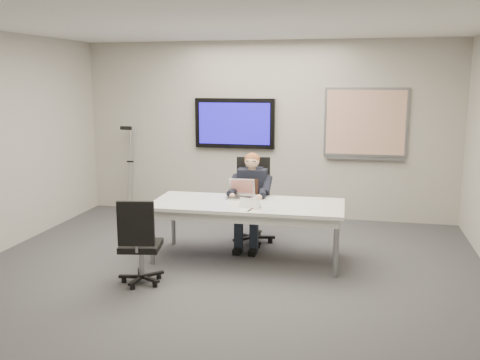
% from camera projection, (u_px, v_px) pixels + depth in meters
% --- Properties ---
extents(floor, '(6.00, 6.00, 0.02)m').
position_uv_depth(floor, '(218.00, 281.00, 5.93)').
color(floor, '#39393C').
rests_on(floor, ground).
extents(ceiling, '(6.00, 6.00, 0.02)m').
position_uv_depth(ceiling, '(216.00, 19.00, 5.40)').
color(ceiling, white).
rests_on(ceiling, wall_back).
extents(wall_back, '(6.00, 0.02, 2.80)m').
position_uv_depth(wall_back, '(266.00, 130.00, 8.54)').
color(wall_back, '#ACA49B').
rests_on(wall_back, ground).
extents(wall_front, '(6.00, 0.02, 2.80)m').
position_uv_depth(wall_front, '(69.00, 235.00, 2.79)').
color(wall_front, '#ACA49B').
rests_on(wall_front, ground).
extents(conference_table, '(2.35, 1.02, 0.72)m').
position_uv_depth(conference_table, '(247.00, 209.00, 6.52)').
color(conference_table, white).
rests_on(conference_table, ground).
extents(tv_display, '(1.30, 0.09, 0.80)m').
position_uv_depth(tv_display, '(235.00, 123.00, 8.58)').
color(tv_display, black).
rests_on(tv_display, wall_back).
extents(whiteboard, '(1.25, 0.08, 1.10)m').
position_uv_depth(whiteboard, '(366.00, 124.00, 8.16)').
color(whiteboard, gray).
rests_on(whiteboard, wall_back).
extents(office_chair_far, '(0.63, 0.63, 1.15)m').
position_uv_depth(office_chair_far, '(253.00, 216.00, 7.29)').
color(office_chair_far, black).
rests_on(office_chair_far, ground).
extents(office_chair_near, '(0.54, 0.54, 0.96)m').
position_uv_depth(office_chair_near, '(140.00, 258.00, 5.78)').
color(office_chair_near, black).
rests_on(office_chair_near, ground).
extents(seated_person, '(0.40, 0.68, 1.25)m').
position_uv_depth(seated_person, '(250.00, 210.00, 7.02)').
color(seated_person, '#1D2431').
rests_on(seated_person, office_chair_far).
extents(crutch, '(0.35, 0.68, 1.53)m').
position_uv_depth(crutch, '(131.00, 168.00, 8.93)').
color(crutch, '#999AA0').
rests_on(crutch, ground).
extents(laptop, '(0.34, 0.32, 0.23)m').
position_uv_depth(laptop, '(241.00, 193.00, 6.79)').
color(laptop, '#ACACAE').
rests_on(laptop, conference_table).
extents(name_tent, '(0.28, 0.16, 0.11)m').
position_uv_depth(name_tent, '(250.00, 203.00, 6.26)').
color(name_tent, white).
rests_on(name_tent, conference_table).
extents(pen, '(0.04, 0.16, 0.01)m').
position_uv_depth(pen, '(250.00, 210.00, 6.14)').
color(pen, black).
rests_on(pen, conference_table).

